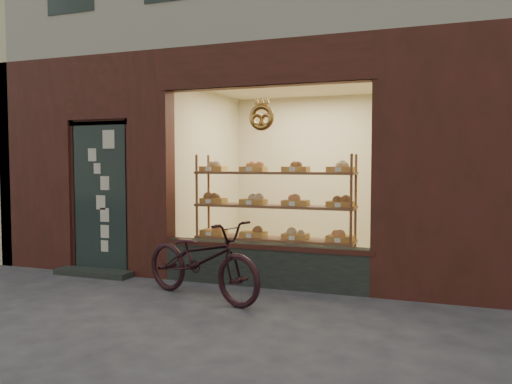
% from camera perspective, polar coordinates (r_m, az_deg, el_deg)
% --- Properties ---
extents(ground, '(90.00, 90.00, 0.00)m').
position_cam_1_polar(ground, '(4.88, -12.65, -15.68)').
color(ground, '#2E2D36').
extents(display_shelf, '(2.20, 0.45, 1.70)m').
position_cam_1_polar(display_shelf, '(6.80, 2.08, -2.77)').
color(display_shelf, brown).
rests_on(display_shelf, ground).
extents(bicycle, '(1.87, 1.18, 0.93)m').
position_cam_1_polar(bicycle, '(5.89, -6.25, -7.63)').
color(bicycle, black).
rests_on(bicycle, ground).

